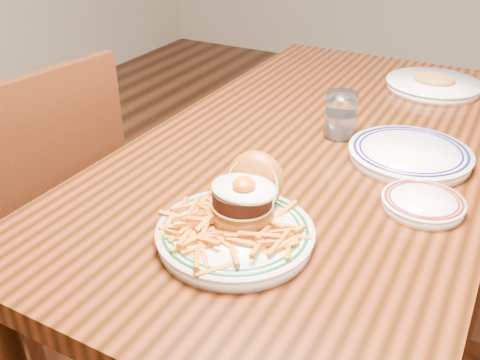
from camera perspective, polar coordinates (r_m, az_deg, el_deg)
The scene contains 8 objects.
floor at distance 1.82m, azimuth 6.88°, elevation -17.65°, with size 6.00×6.00×0.00m, color black.
table at distance 1.41m, azimuth 8.47°, elevation 0.88°, with size 0.85×1.60×0.75m.
chair_left at distance 1.67m, azimuth -20.27°, elevation -2.60°, with size 0.48×0.48×0.93m.
main_plate at distance 0.98m, azimuth -0.14°, elevation -4.23°, with size 0.29×0.30×0.14m.
side_plate at distance 1.14m, azimuth 18.94°, elevation -2.29°, with size 0.16×0.17×0.03m.
rear_plate at distance 1.32m, azimuth 17.66°, elevation 2.69°, with size 0.29×0.29×0.03m.
water_glass at distance 1.39m, azimuth 10.66°, elevation 6.54°, with size 0.08×0.08×0.12m.
far_plate at distance 1.81m, azimuth 19.92°, elevation 9.58°, with size 0.29×0.29×0.05m.
Camera 1 is at (0.40, -1.18, 1.34)m, focal length 40.00 mm.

